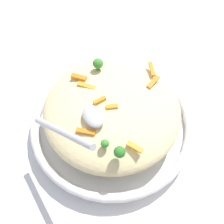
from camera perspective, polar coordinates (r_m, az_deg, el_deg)
ground_plane at (r=0.69m, az=0.00°, el=-3.35°), size 2.40×2.40×0.00m
serving_bowl at (r=0.67m, az=0.00°, el=-2.30°), size 0.38×0.38×0.05m
pasta_mound at (r=0.62m, az=0.00°, el=0.32°), size 0.30×0.30×0.09m
carrot_piece_0 at (r=0.63m, az=8.49°, el=5.72°), size 0.03×0.04×0.01m
carrot_piece_1 at (r=0.65m, az=7.99°, el=8.54°), size 0.04×0.02×0.01m
carrot_piece_2 at (r=0.56m, az=-5.29°, el=-3.92°), size 0.03×0.04×0.01m
carrot_piece_3 at (r=0.58m, az=-2.49°, el=2.34°), size 0.01×0.03×0.01m
carrot_piece_4 at (r=0.58m, az=-0.02°, el=1.10°), size 0.02×0.03×0.01m
carrot_piece_5 at (r=0.63m, az=-6.67°, el=6.92°), size 0.03×0.03×0.01m
carrot_piece_6 at (r=0.54m, az=4.58°, el=-7.03°), size 0.03×0.02×0.01m
carrot_piece_7 at (r=0.62m, az=-5.14°, el=5.22°), size 0.04×0.03×0.01m
broccoli_floret_0 at (r=0.52m, az=1.53°, el=-8.07°), size 0.02×0.02×0.03m
broccoli_floret_1 at (r=0.53m, az=-1.44°, el=-6.36°), size 0.02×0.02×0.02m
broccoli_floret_2 at (r=0.64m, az=-2.83°, el=9.65°), size 0.02×0.02×0.03m
serving_spoon at (r=0.53m, az=-6.01°, el=-1.98°), size 0.15×0.13×0.10m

